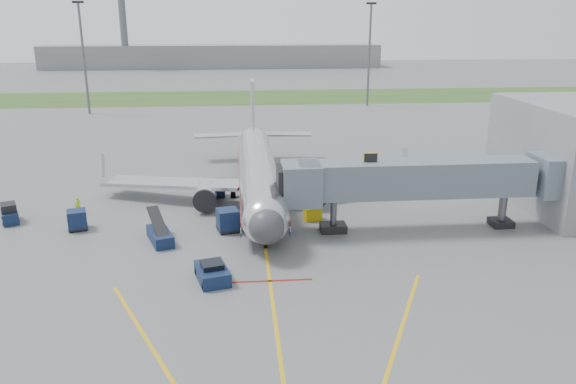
{
  "coord_description": "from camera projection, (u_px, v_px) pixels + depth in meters",
  "views": [
    {
      "loc": [
        -1.96,
        -39.57,
        17.69
      ],
      "look_at": [
        2.24,
        6.5,
        3.2
      ],
      "focal_mm": 35.0,
      "sensor_mm": 36.0,
      "label": 1
    }
  ],
  "objects": [
    {
      "name": "baggage_tug",
      "position": [
        10.0,
        214.0,
        50.25
      ],
      "size": [
        2.25,
        2.86,
        1.78
      ],
      "color": "#0B1832",
      "rests_on": "ground"
    },
    {
      "name": "airliner",
      "position": [
        258.0,
        172.0,
        56.76
      ],
      "size": [
        32.1,
        35.67,
        10.25
      ],
      "color": "silver",
      "rests_on": "ground"
    },
    {
      "name": "ground",
      "position": [
        267.0,
        258.0,
        43.06
      ],
      "size": [
        400.0,
        400.0,
        0.0
      ],
      "primitive_type": "plane",
      "color": "#565659",
      "rests_on": "ground"
    },
    {
      "name": "baggage_cart_a",
      "position": [
        217.0,
        188.0,
        57.43
      ],
      "size": [
        1.66,
        1.66,
        1.76
      ],
      "color": "#0B1832",
      "rests_on": "ground"
    },
    {
      "name": "ground_power_cart",
      "position": [
        313.0,
        214.0,
        50.89
      ],
      "size": [
        1.7,
        1.31,
        1.21
      ],
      "color": "yellow",
      "rests_on": "ground"
    },
    {
      "name": "baggage_cart_c",
      "position": [
        228.0,
        220.0,
        48.14
      ],
      "size": [
        2.18,
        2.18,
        1.95
      ],
      "color": "#0B1832",
      "rests_on": "ground"
    },
    {
      "name": "control_tower",
      "position": [
        123.0,
        18.0,
        191.22
      ],
      "size": [
        4.0,
        4.0,
        30.0
      ],
      "color": "#595B60",
      "rests_on": "ground"
    },
    {
      "name": "distant_terminal",
      "position": [
        213.0,
        56.0,
        202.56
      ],
      "size": [
        120.0,
        14.0,
        8.0
      ],
      "primitive_type": "cube",
      "color": "slate",
      "rests_on": "ground"
    },
    {
      "name": "light_mast_left",
      "position": [
        84.0,
        56.0,
        103.76
      ],
      "size": [
        2.0,
        0.44,
        20.4
      ],
      "color": "#595B60",
      "rests_on": "ground"
    },
    {
      "name": "belt_loader",
      "position": [
        160.0,
        235.0,
        46.0
      ],
      "size": [
        2.72,
        4.81,
        2.28
      ],
      "color": "#0B1832",
      "rests_on": "ground"
    },
    {
      "name": "apron_markings",
      "position": [
        273.0,
        305.0,
        36.03
      ],
      "size": [
        21.52,
        50.0,
        0.01
      ],
      "color": "gold",
      "rests_on": "ground"
    },
    {
      "name": "pushback_tug",
      "position": [
        212.0,
        273.0,
        39.22
      ],
      "size": [
        2.75,
        3.65,
        1.36
      ],
      "color": "#0B1832",
      "rests_on": "ground"
    },
    {
      "name": "ramp_worker",
      "position": [
        78.0,
        205.0,
        52.59
      ],
      "size": [
        0.65,
        0.53,
        1.54
      ],
      "primitive_type": "imported",
      "rotation": [
        0.0,
        0.0,
        0.34
      ],
      "color": "#91CF18",
      "rests_on": "ground"
    },
    {
      "name": "baggage_cart_b",
      "position": [
        77.0,
        220.0,
        48.55
      ],
      "size": [
        1.97,
        1.97,
        1.73
      ],
      "color": "#0B1832",
      "rests_on": "ground"
    },
    {
      "name": "grass_strip",
      "position": [
        245.0,
        97.0,
        128.59
      ],
      "size": [
        300.0,
        25.0,
        0.01
      ],
      "primitive_type": "cube",
      "color": "#2D4C1E",
      "rests_on": "ground"
    },
    {
      "name": "terminal",
      "position": [
        573.0,
        155.0,
        53.67
      ],
      "size": [
        10.0,
        16.0,
        10.0
      ],
      "primitive_type": "cube",
      "color": "slate",
      "rests_on": "ground"
    },
    {
      "name": "light_mast_right",
      "position": [
        369.0,
        52.0,
        113.28
      ],
      "size": [
        2.0,
        0.44,
        20.4
      ],
      "color": "#595B60",
      "rests_on": "ground"
    },
    {
      "name": "jet_bridge",
      "position": [
        414.0,
        180.0,
        47.59
      ],
      "size": [
        25.3,
        4.0,
        6.9
      ],
      "color": "slate",
      "rests_on": "ground"
    }
  ]
}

